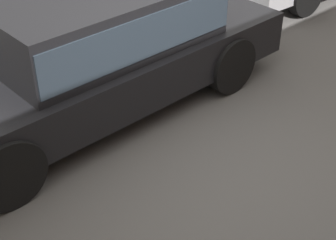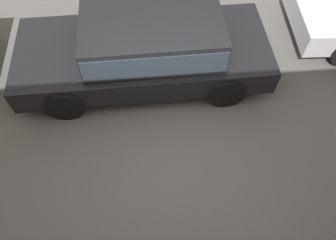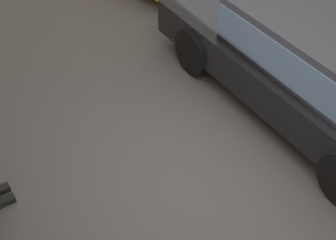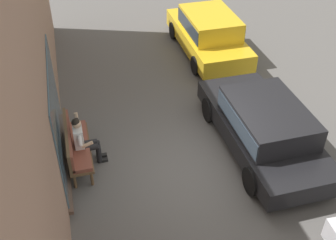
% 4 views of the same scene
% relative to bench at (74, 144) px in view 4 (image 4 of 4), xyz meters
% --- Properties ---
extents(ground_plane, '(60.00, 60.00, 0.00)m').
position_rel_bench_xyz_m(ground_plane, '(-0.93, -2.90, -0.58)').
color(ground_plane, '#565451').
extents(building_facade, '(18.00, 0.51, 6.21)m').
position_rel_bench_xyz_m(building_facade, '(-0.92, 0.50, 2.51)').
color(building_facade, '#93705B').
rests_on(building_facade, ground_plane).
extents(bench, '(1.92, 0.55, 1.01)m').
position_rel_bench_xyz_m(bench, '(0.00, 0.00, 0.00)').
color(bench, brown).
rests_on(bench, ground_plane).
extents(person_on_phone, '(0.73, 0.74, 1.34)m').
position_rel_bench_xyz_m(person_on_phone, '(-0.05, -0.22, 0.13)').
color(person_on_phone, black).
rests_on(person_on_phone, ground_plane).
extents(parked_car_mid, '(4.63, 2.05, 1.37)m').
position_rel_bench_xyz_m(parked_car_mid, '(-0.64, -4.64, 0.18)').
color(parked_car_mid, black).
rests_on(parked_car_mid, ground_plane).
extents(parked_car_far, '(4.39, 1.95, 1.49)m').
position_rel_bench_xyz_m(parked_car_far, '(4.64, -4.94, 0.23)').
color(parked_car_far, gold).
rests_on(parked_car_far, ground_plane).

